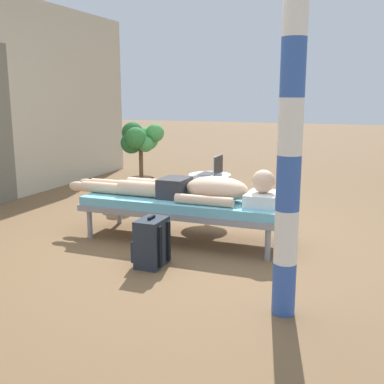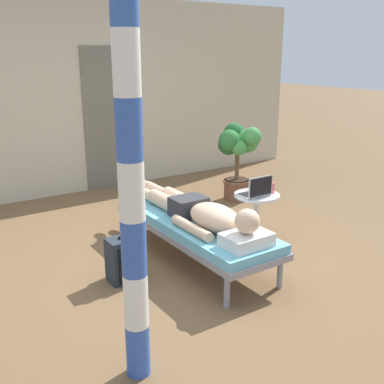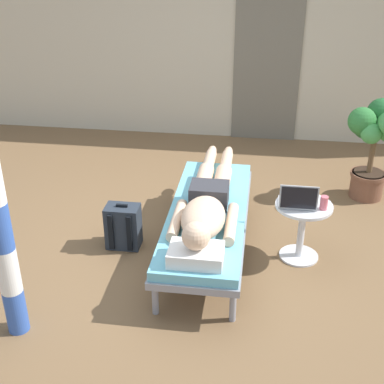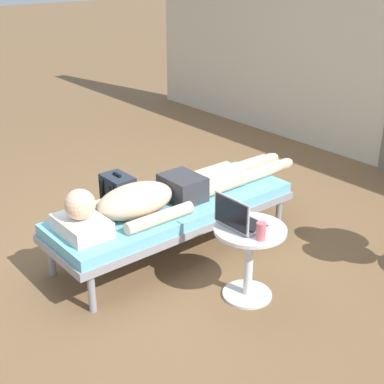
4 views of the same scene
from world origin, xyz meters
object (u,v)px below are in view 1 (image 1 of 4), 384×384
Objects in this scene: side_table at (210,189)px; laptop at (212,170)px; porch_post at (291,127)px; lounge_chair at (184,205)px; person_reclining at (193,189)px; drink_glass at (219,168)px; potted_plant at (141,149)px; backpack at (151,243)px.

side_table is 1.69× the size of laptop.
porch_post is at bearing -149.21° from side_table.
lounge_chair is 0.91× the size of person_reclining.
laptop is 2.65× the size of drink_glass.
person_reclining is 0.83m from side_table.
person_reclining is at bearing -138.82° from potted_plant.
person_reclining is 2.08m from potted_plant.
side_table is at bearing 158.36° from drink_glass.
drink_glass is at bearing -2.61° from lounge_chair.
lounge_chair is at bearing 1.18° from backpack.
person_reclining is 5.12× the size of backpack.
potted_plant is at bearing 58.05° from laptop.
potted_plant is (0.76, 1.26, 0.32)m from side_table.
person_reclining is (-0.00, -0.09, 0.17)m from lounge_chair.
backpack reaches higher than lounge_chair.
laptop is 0.30× the size of potted_plant.
person_reclining reaches higher than lounge_chair.
laptop is 1.54m from potted_plant.
laptop is 0.21m from drink_glass.
potted_plant is (0.82, 1.31, 0.09)m from laptop.
laptop is (0.75, 0.06, 0.07)m from person_reclining.
backpack is at bearing -150.94° from potted_plant.
side_table is at bearing 1.15° from backpack.
laptop reaches higher than person_reclining.
side_table is 1.57m from backpack.
potted_plant is (2.32, 1.29, 0.47)m from backpack.
porch_post is at bearing -112.03° from backpack.
side_table is 2.52m from porch_post.
drink_glass is at bearing -21.64° from side_table.
drink_glass reaches higher than backpack.
drink_glass is at bearing -114.71° from potted_plant.
side_table is (0.81, 0.11, -0.16)m from person_reclining.
porch_post reaches higher than potted_plant.
drink_glass is 0.11× the size of potted_plant.
porch_post is (-1.23, -1.20, 0.86)m from lounge_chair.
laptop reaches higher than side_table.
backpack is at bearing 174.01° from person_reclining.
side_table is 0.24m from laptop.
potted_plant is (1.56, 1.37, 0.15)m from person_reclining.
laptop is at bearing 177.75° from drink_glass.
porch_post is at bearing -138.15° from person_reclining.
backpack is at bearing -178.82° from lounge_chair.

